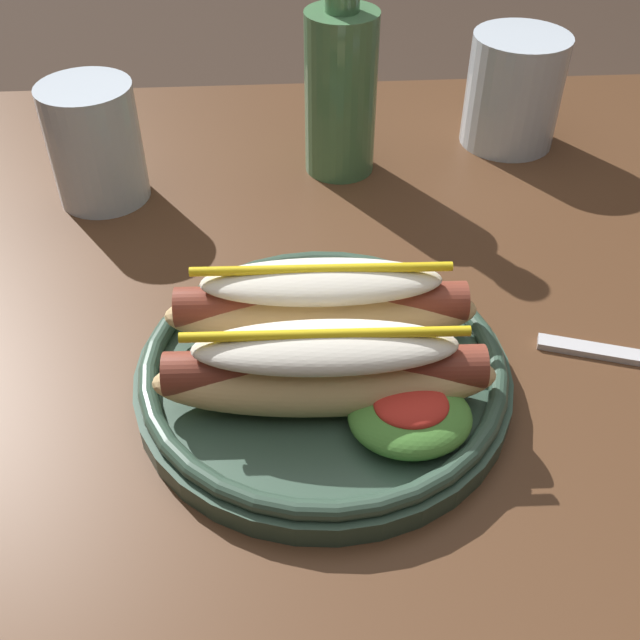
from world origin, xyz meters
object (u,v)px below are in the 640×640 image
Objects in this scene: water_cup at (95,144)px; extra_cup at (514,91)px; glass_bottle at (341,84)px; hot_dog_plate at (326,358)px.

extra_cup is at bearing 11.62° from water_cup.
extra_cup is 0.50× the size of glass_bottle.
water_cup is 0.98× the size of extra_cup.
hot_dog_plate is at bearing -121.79° from extra_cup.
extra_cup is at bearing 58.21° from hot_dog_plate.
water_cup is 0.22m from glass_bottle.
hot_dog_plate is at bearing -96.54° from glass_bottle.
water_cup is 0.49× the size of glass_bottle.
hot_dog_plate is 2.36× the size of water_cup.
hot_dog_plate is 0.30m from water_cup.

